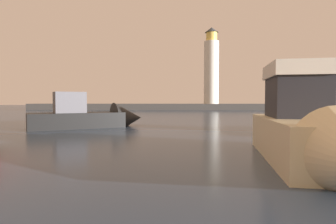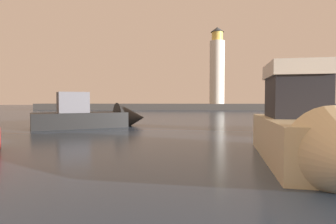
# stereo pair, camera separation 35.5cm
# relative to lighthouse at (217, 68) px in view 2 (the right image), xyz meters

# --- Properties ---
(ground_plane) EXTENTS (220.00, 220.00, 0.00)m
(ground_plane) POSITION_rel_lighthouse_xyz_m (-7.08, -32.96, -9.97)
(ground_plane) COLOR #2D3D51
(breakwater) EXTENTS (73.13, 4.49, 1.49)m
(breakwater) POSITION_rel_lighthouse_xyz_m (-7.08, 0.00, -9.23)
(breakwater) COLOR #423F3D
(breakwater) RESTS_ON ground_plane
(lighthouse) EXTENTS (3.45, 3.45, 17.91)m
(lighthouse) POSITION_rel_lighthouse_xyz_m (0.00, 0.00, 0.00)
(lighthouse) COLOR silver
(lighthouse) RESTS_ON breakwater
(motorboat_0) EXTENTS (3.67, 9.21, 4.05)m
(motorboat_0) POSITION_rel_lighthouse_xyz_m (-3.24, -57.04, -8.79)
(motorboat_0) COLOR beige
(motorboat_0) RESTS_ON ground_plane
(motorboat_2) EXTENTS (9.38, 7.09, 3.56)m
(motorboat_2) POSITION_rel_lighthouse_xyz_m (-14.62, -43.54, -9.13)
(motorboat_2) COLOR black
(motorboat_2) RESTS_ON ground_plane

